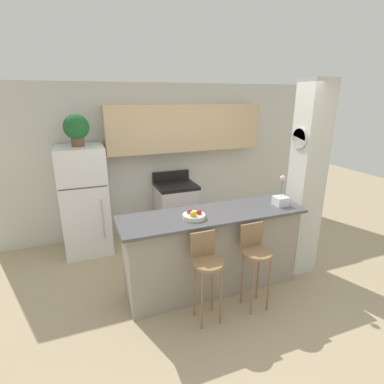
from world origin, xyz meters
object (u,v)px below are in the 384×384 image
Objects in this scene: bar_stool_right at (255,254)px; orchid_vase at (281,199)px; refrigerator at (85,200)px; stove_range at (176,209)px; potted_plant_on_fridge at (76,128)px; fruit_bowl at (194,216)px; bar_stool_left at (206,265)px.

orchid_vase is (0.61, 0.42, 0.44)m from bar_stool_right.
refrigerator reaches higher than stove_range.
bar_stool_right is 2.20× the size of potted_plant_on_fridge.
bar_stool_right is at bearing -35.84° from fruit_bowl.
bar_stool_left is at bearing 180.00° from bar_stool_right.
bar_stool_left is 1.35m from orchid_vase.
fruit_bowl is at bearing 144.16° from bar_stool_right.
potted_plant_on_fridge reaches higher than refrigerator.
refrigerator is at bearing 123.73° from fruit_bowl.
bar_stool_right is at bearing -84.27° from stove_range.
fruit_bowl is (1.13, -1.69, -0.85)m from potted_plant_on_fridge.
refrigerator is at bearing -177.83° from stove_range.
refrigerator is at bearing 128.97° from bar_stool_right.
bar_stool_right is 3.86× the size of fruit_bowl.
refrigerator reaches higher than bar_stool_right.
bar_stool_right is (0.22, -2.16, 0.20)m from stove_range.
refrigerator is 2.87m from orchid_vase.
potted_plant_on_fridge is 1.75× the size of fruit_bowl.
refrigerator is at bearing 117.76° from bar_stool_left.
fruit_bowl is (1.13, -1.69, 0.23)m from refrigerator.
bar_stool_left is (-0.38, -2.16, 0.20)m from stove_range.
fruit_bowl reaches higher than bar_stool_right.
bar_stool_left is at bearing -62.24° from potted_plant_on_fridge.
orchid_vase is (0.83, -1.74, 0.65)m from stove_range.
bar_stool_left is at bearing -92.83° from fruit_bowl.
stove_range reaches higher than bar_stool_right.
orchid_vase is at bearing -36.04° from refrigerator.
bar_stool_right is at bearing -51.03° from potted_plant_on_fridge.
refrigerator is at bearing 143.96° from orchid_vase.
bar_stool_left is 3.86× the size of fruit_bowl.
stove_range is at bearing 78.43° from fruit_bowl.
potted_plant_on_fridge is 2.97m from orchid_vase.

